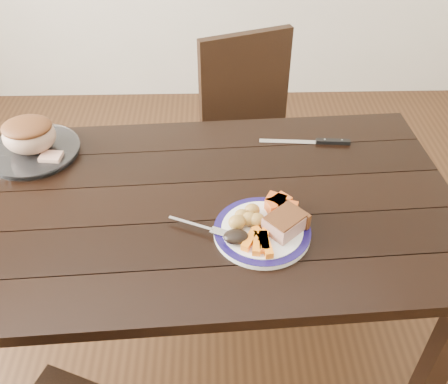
{
  "coord_description": "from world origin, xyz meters",
  "views": [
    {
      "loc": [
        0.05,
        -1.15,
        1.77
      ],
      "look_at": [
        0.08,
        -0.02,
        0.8
      ],
      "focal_mm": 40.0,
      "sensor_mm": 36.0,
      "label": 1
    }
  ],
  "objects_px": {
    "dining_table": "(199,222)",
    "dinner_plate": "(262,232)",
    "chair_far": "(253,130)",
    "fork": "(201,227)",
    "serving_platter": "(34,152)",
    "roast_joint": "(29,136)",
    "pork_slice": "(285,223)",
    "carving_knife": "(322,142)"
  },
  "relations": [
    {
      "from": "dining_table",
      "to": "chair_far",
      "type": "distance_m",
      "value": 0.78
    },
    {
      "from": "dining_table",
      "to": "serving_platter",
      "type": "relative_size",
      "value": 5.41
    },
    {
      "from": "dinner_plate",
      "to": "roast_joint",
      "type": "bearing_deg",
      "value": 151.64
    },
    {
      "from": "dining_table",
      "to": "dinner_plate",
      "type": "bearing_deg",
      "value": -38.42
    },
    {
      "from": "chair_far",
      "to": "serving_platter",
      "type": "bearing_deg",
      "value": 11.05
    },
    {
      "from": "dinner_plate",
      "to": "fork",
      "type": "bearing_deg",
      "value": 176.36
    },
    {
      "from": "dinner_plate",
      "to": "carving_knife",
      "type": "height_order",
      "value": "dinner_plate"
    },
    {
      "from": "serving_platter",
      "to": "pork_slice",
      "type": "height_order",
      "value": "pork_slice"
    },
    {
      "from": "chair_far",
      "to": "serving_platter",
      "type": "height_order",
      "value": "chair_far"
    },
    {
      "from": "serving_platter",
      "to": "pork_slice",
      "type": "xyz_separation_m",
      "value": [
        0.81,
        -0.41,
        0.04
      ]
    },
    {
      "from": "chair_far",
      "to": "dinner_plate",
      "type": "bearing_deg",
      "value": 67.34
    },
    {
      "from": "pork_slice",
      "to": "serving_platter",
      "type": "bearing_deg",
      "value": 153.19
    },
    {
      "from": "dining_table",
      "to": "chair_far",
      "type": "bearing_deg",
      "value": 72.46
    },
    {
      "from": "dining_table",
      "to": "fork",
      "type": "relative_size",
      "value": 9.72
    },
    {
      "from": "dinner_plate",
      "to": "pork_slice",
      "type": "distance_m",
      "value": 0.07
    },
    {
      "from": "roast_joint",
      "to": "serving_platter",
      "type": "bearing_deg",
      "value": 0.0
    },
    {
      "from": "roast_joint",
      "to": "fork",
      "type": "bearing_deg",
      "value": -34.28
    },
    {
      "from": "roast_joint",
      "to": "chair_far",
      "type": "bearing_deg",
      "value": 30.69
    },
    {
      "from": "chair_far",
      "to": "pork_slice",
      "type": "bearing_deg",
      "value": 71.34
    },
    {
      "from": "fork",
      "to": "roast_joint",
      "type": "distance_m",
      "value": 0.7
    },
    {
      "from": "carving_knife",
      "to": "pork_slice",
      "type": "bearing_deg",
      "value": -108.15
    },
    {
      "from": "chair_far",
      "to": "dinner_plate",
      "type": "height_order",
      "value": "chair_far"
    },
    {
      "from": "chair_far",
      "to": "dinner_plate",
      "type": "relative_size",
      "value": 3.36
    },
    {
      "from": "dining_table",
      "to": "dinner_plate",
      "type": "height_order",
      "value": "dinner_plate"
    },
    {
      "from": "chair_far",
      "to": "serving_platter",
      "type": "distance_m",
      "value": 0.96
    },
    {
      "from": "dining_table",
      "to": "carving_knife",
      "type": "relative_size",
      "value": 5.14
    },
    {
      "from": "dinner_plate",
      "to": "roast_joint",
      "type": "distance_m",
      "value": 0.86
    },
    {
      "from": "carving_knife",
      "to": "dinner_plate",
      "type": "bearing_deg",
      "value": -114.77
    },
    {
      "from": "serving_platter",
      "to": "fork",
      "type": "relative_size",
      "value": 1.79
    },
    {
      "from": "dinner_plate",
      "to": "roast_joint",
      "type": "xyz_separation_m",
      "value": [
        -0.75,
        0.41,
        0.07
      ]
    },
    {
      "from": "pork_slice",
      "to": "roast_joint",
      "type": "relative_size",
      "value": 0.59
    },
    {
      "from": "dinner_plate",
      "to": "roast_joint",
      "type": "height_order",
      "value": "roast_joint"
    },
    {
      "from": "fork",
      "to": "carving_knife",
      "type": "relative_size",
      "value": 0.53
    },
    {
      "from": "chair_far",
      "to": "fork",
      "type": "bearing_deg",
      "value": 56.22
    },
    {
      "from": "dining_table",
      "to": "pork_slice",
      "type": "bearing_deg",
      "value": -31.64
    },
    {
      "from": "chair_far",
      "to": "roast_joint",
      "type": "height_order",
      "value": "chair_far"
    },
    {
      "from": "dining_table",
      "to": "pork_slice",
      "type": "relative_size",
      "value": 15.74
    },
    {
      "from": "dinner_plate",
      "to": "pork_slice",
      "type": "xyz_separation_m",
      "value": [
        0.06,
        -0.01,
        0.04
      ]
    },
    {
      "from": "roast_joint",
      "to": "carving_knife",
      "type": "distance_m",
      "value": 1.0
    },
    {
      "from": "dinner_plate",
      "to": "fork",
      "type": "height_order",
      "value": "fork"
    },
    {
      "from": "serving_platter",
      "to": "fork",
      "type": "distance_m",
      "value": 0.7
    },
    {
      "from": "carving_knife",
      "to": "dining_table",
      "type": "bearing_deg",
      "value": -141.05
    }
  ]
}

